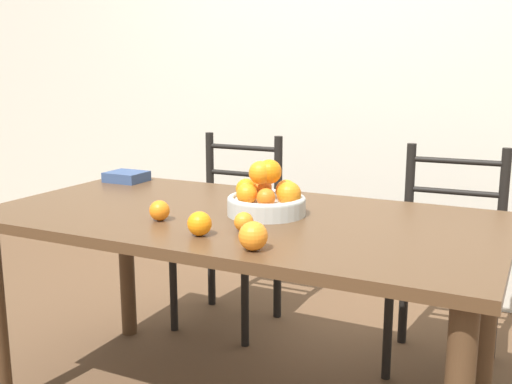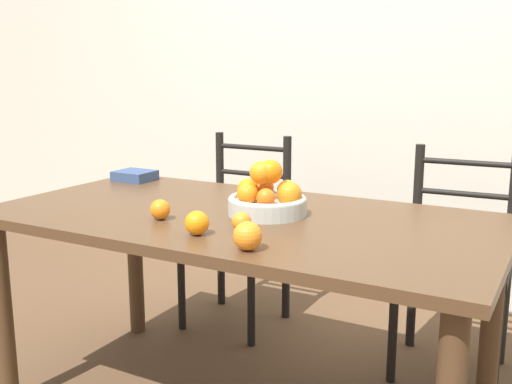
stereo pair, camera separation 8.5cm
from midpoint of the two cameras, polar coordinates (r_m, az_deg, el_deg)
The scene contains 10 objects.
wall_back at distance 3.32m, azimuth 9.56°, elevation 12.69°, with size 8.00×0.06×2.60m.
dining_table at distance 2.06m, azimuth -2.81°, elevation -4.66°, with size 1.73×0.89×0.75m.
fruit_bowl at distance 2.01m, azimuth -0.18°, elevation -0.43°, with size 0.27×0.27×0.19m.
orange_loose_0 at distance 1.97m, azimuth -10.40°, elevation -1.75°, with size 0.07×0.07×0.07m.
orange_loose_1 at distance 1.81m, azimuth -2.53°, elevation -2.86°, with size 0.06×0.06×0.06m.
orange_loose_2 at distance 1.78m, azimuth -6.78°, elevation -3.02°, with size 0.07×0.07×0.07m.
orange_loose_3 at distance 1.62m, azimuth -1.79°, elevation -4.21°, with size 0.08×0.08×0.08m.
chair_left at distance 2.91m, azimuth -3.30°, elevation -3.88°, with size 0.42×0.40×0.92m.
chair_right at distance 2.59m, azimuth 16.87°, elevation -6.38°, with size 0.44×0.42×0.92m.
book_stack at distance 2.69m, azimuth -13.12°, elevation 1.43°, with size 0.16×0.14×0.04m.
Camera 1 is at (0.92, -1.75, 1.23)m, focal length 42.00 mm.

